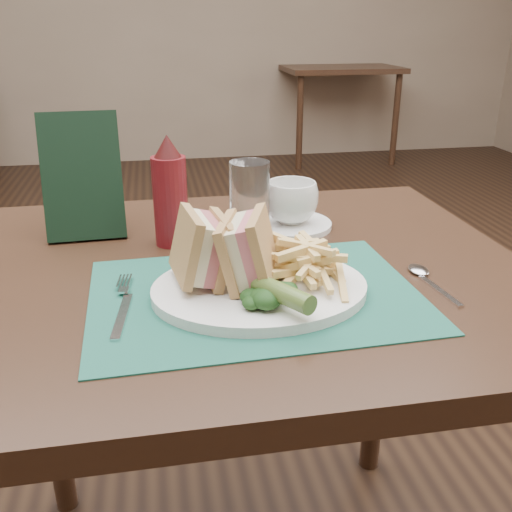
{
  "coord_description": "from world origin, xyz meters",
  "views": [
    {
      "loc": [
        -0.12,
        -1.31,
        1.11
      ],
      "look_at": [
        0.01,
        -0.58,
        0.8
      ],
      "focal_mm": 40.0,
      "sensor_mm": 36.0,
      "label": 1
    }
  ],
  "objects": [
    {
      "name": "sandwich_half_a",
      "position": [
        -0.09,
        -0.59,
        0.82
      ],
      "size": [
        0.09,
        0.11,
        0.1
      ],
      "primitive_type": null,
      "rotation": [
        0.0,
        0.24,
        0.14
      ],
      "color": "tan",
      "rests_on": "plate"
    },
    {
      "name": "coffee_cup",
      "position": [
        0.12,
        -0.34,
        0.8
      ],
      "size": [
        0.14,
        0.14,
        0.08
      ],
      "primitive_type": "imported",
      "rotation": [
        0.0,
        0.0,
        0.84
      ],
      "color": "white",
      "rests_on": "saucer"
    },
    {
      "name": "ketchup_bottle",
      "position": [
        -0.1,
        -0.39,
        0.84
      ],
      "size": [
        0.08,
        0.08,
        0.19
      ],
      "primitive_type": null,
      "rotation": [
        0.0,
        0.0,
        0.43
      ],
      "color": "#5C0F15",
      "rests_on": "table_main"
    },
    {
      "name": "kale_garnish",
      "position": [
        0.01,
        -0.66,
        0.78
      ],
      "size": [
        0.11,
        0.08,
        0.03
      ],
      "primitive_type": null,
      "color": "black",
      "rests_on": "plate"
    },
    {
      "name": "fork",
      "position": [
        -0.18,
        -0.61,
        0.76
      ],
      "size": [
        0.05,
        0.17,
        0.01
      ],
      "primitive_type": null,
      "rotation": [
        0.0,
        0.0,
        -0.11
      ],
      "color": "silver",
      "rests_on": "placemat"
    },
    {
      "name": "fries_pile",
      "position": [
        0.08,
        -0.59,
        0.8
      ],
      "size": [
        0.18,
        0.2,
        0.06
      ],
      "primitive_type": null,
      "color": "#EAC675",
      "rests_on": "plate"
    },
    {
      "name": "table_main",
      "position": [
        0.0,
        -0.5,
        0.38
      ],
      "size": [
        0.9,
        0.75,
        0.75
      ],
      "primitive_type": null,
      "color": "black",
      "rests_on": "ground"
    },
    {
      "name": "plate",
      "position": [
        0.01,
        -0.61,
        0.76
      ],
      "size": [
        0.3,
        0.24,
        0.01
      ],
      "primitive_type": null,
      "rotation": [
        0.0,
        0.0,
        0.0
      ],
      "color": "white",
      "rests_on": "placemat"
    },
    {
      "name": "floor",
      "position": [
        0.0,
        0.0,
        0.0
      ],
      "size": [
        7.0,
        7.0,
        0.0
      ],
      "primitive_type": "plane",
      "color": "black",
      "rests_on": "ground"
    },
    {
      "name": "saucer",
      "position": [
        0.12,
        -0.34,
        0.76
      ],
      "size": [
        0.2,
        0.2,
        0.01
      ],
      "primitive_type": "cylinder",
      "rotation": [
        0.0,
        0.0,
        0.39
      ],
      "color": "white",
      "rests_on": "table_main"
    },
    {
      "name": "placemat",
      "position": [
        0.0,
        -0.61,
        0.75
      ],
      "size": [
        0.46,
        0.34,
        0.0
      ],
      "primitive_type": "cube",
      "rotation": [
        0.0,
        0.0,
        0.03
      ],
      "color": "#1A5444",
      "rests_on": "table_main"
    },
    {
      "name": "spoon",
      "position": [
        0.26,
        -0.62,
        0.76
      ],
      "size": [
        0.05,
        0.15,
        0.01
      ],
      "primitive_type": null,
      "rotation": [
        0.0,
        0.0,
        0.11
      ],
      "color": "silver",
      "rests_on": "table_main"
    },
    {
      "name": "sandwich_half_b",
      "position": [
        -0.02,
        -0.6,
        0.82
      ],
      "size": [
        0.11,
        0.12,
        0.1
      ],
      "primitive_type": null,
      "rotation": [
        0.0,
        -0.24,
        -0.32
      ],
      "color": "tan",
      "rests_on": "plate"
    },
    {
      "name": "drinking_glass",
      "position": [
        0.04,
        -0.36,
        0.81
      ],
      "size": [
        0.08,
        0.08,
        0.13
      ],
      "primitive_type": "cylinder",
      "rotation": [
        0.0,
        0.0,
        0.09
      ],
      "color": "white",
      "rests_on": "table_main"
    },
    {
      "name": "table_bg_right",
      "position": [
        1.39,
        3.3,
        0.38
      ],
      "size": [
        0.9,
        0.75,
        0.75
      ],
      "primitive_type": null,
      "color": "black",
      "rests_on": "ground"
    },
    {
      "name": "wall_back",
      "position": [
        0.0,
        3.5,
        0.0
      ],
      "size": [
        6.0,
        0.0,
        6.0
      ],
      "primitive_type": "plane",
      "rotation": [
        1.57,
        0.0,
        0.0
      ],
      "color": "gray",
      "rests_on": "ground"
    },
    {
      "name": "pickle_spear",
      "position": [
        0.02,
        -0.68,
        0.79
      ],
      "size": [
        0.08,
        0.12,
        0.03
      ],
      "primitive_type": "cylinder",
      "rotation": [
        1.54,
        0.0,
        0.54
      ],
      "color": "#435E24",
      "rests_on": "plate"
    },
    {
      "name": "check_presenter",
      "position": [
        -0.24,
        -0.32,
        0.86
      ],
      "size": [
        0.14,
        0.09,
        0.21
      ],
      "primitive_type": "cube",
      "rotation": [
        -0.31,
        0.0,
        0.04
      ],
      "color": "black",
      "rests_on": "table_main"
    }
  ]
}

